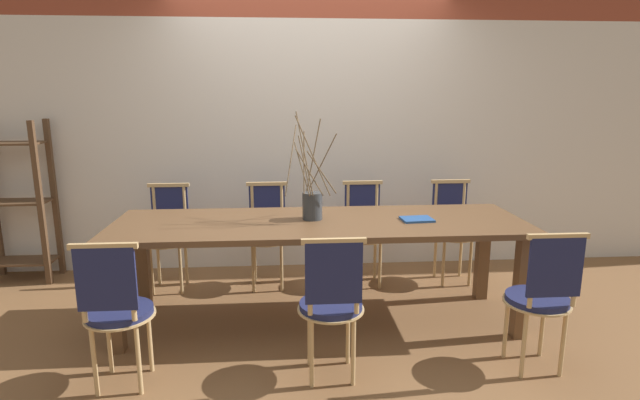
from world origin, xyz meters
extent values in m
plane|color=brown|center=(0.00, 0.00, 0.00)|extent=(16.00, 16.00, 0.00)
cube|color=silver|center=(0.00, 1.27, 1.15)|extent=(12.00, 0.06, 2.29)
cube|color=brown|center=(0.00, 0.00, 0.74)|extent=(2.89, 0.89, 0.04)
cube|color=brown|center=(-1.34, -0.34, 0.36)|extent=(0.09, 0.09, 0.72)
cube|color=brown|center=(1.34, -0.34, 0.36)|extent=(0.09, 0.09, 0.72)
cube|color=brown|center=(-1.34, 0.34, 0.36)|extent=(0.09, 0.09, 0.72)
cube|color=brown|center=(1.34, 0.34, 0.36)|extent=(0.09, 0.09, 0.72)
cylinder|color=#1E234C|center=(-1.18, -0.71, 0.44)|extent=(0.36, 0.36, 0.04)
cylinder|color=tan|center=(-1.18, -0.71, 0.42)|extent=(0.39, 0.39, 0.01)
cylinder|color=tan|center=(-1.30, -0.59, 0.21)|extent=(0.03, 0.03, 0.43)
cylinder|color=tan|center=(-1.06, -0.59, 0.21)|extent=(0.03, 0.03, 0.43)
cylinder|color=tan|center=(-1.30, -0.83, 0.21)|extent=(0.03, 0.03, 0.43)
cylinder|color=tan|center=(-1.06, -0.83, 0.21)|extent=(0.03, 0.03, 0.43)
cylinder|color=tan|center=(-1.31, -0.87, 0.68)|extent=(0.03, 0.03, 0.43)
cylinder|color=tan|center=(-1.05, -0.87, 0.68)|extent=(0.03, 0.03, 0.43)
cube|color=#1E234C|center=(-1.18, -0.87, 0.70)|extent=(0.31, 0.02, 0.35)
cube|color=tan|center=(-1.18, -0.87, 0.88)|extent=(0.35, 0.03, 0.03)
cylinder|color=#1E234C|center=(0.01, -0.71, 0.44)|extent=(0.36, 0.36, 0.04)
cylinder|color=tan|center=(0.01, -0.71, 0.42)|extent=(0.39, 0.39, 0.01)
cylinder|color=tan|center=(-0.11, -0.59, 0.21)|extent=(0.03, 0.03, 0.43)
cylinder|color=tan|center=(0.13, -0.59, 0.21)|extent=(0.03, 0.03, 0.43)
cylinder|color=tan|center=(-0.11, -0.83, 0.21)|extent=(0.03, 0.03, 0.43)
cylinder|color=tan|center=(0.13, -0.83, 0.21)|extent=(0.03, 0.03, 0.43)
cylinder|color=tan|center=(-0.12, -0.87, 0.68)|extent=(0.03, 0.03, 0.43)
cylinder|color=tan|center=(0.14, -0.87, 0.68)|extent=(0.03, 0.03, 0.43)
cube|color=#1E234C|center=(0.01, -0.87, 0.70)|extent=(0.31, 0.02, 0.35)
cube|color=tan|center=(0.01, -0.87, 0.88)|extent=(0.35, 0.03, 0.03)
cylinder|color=#1E234C|center=(1.25, -0.71, 0.44)|extent=(0.36, 0.36, 0.04)
cylinder|color=tan|center=(1.25, -0.71, 0.42)|extent=(0.39, 0.39, 0.01)
cylinder|color=tan|center=(1.13, -0.59, 0.21)|extent=(0.03, 0.03, 0.43)
cylinder|color=tan|center=(1.37, -0.59, 0.21)|extent=(0.03, 0.03, 0.43)
cylinder|color=tan|center=(1.13, -0.83, 0.21)|extent=(0.03, 0.03, 0.43)
cylinder|color=tan|center=(1.37, -0.83, 0.21)|extent=(0.03, 0.03, 0.43)
cylinder|color=tan|center=(1.12, -0.87, 0.68)|extent=(0.03, 0.03, 0.43)
cylinder|color=tan|center=(1.38, -0.87, 0.68)|extent=(0.03, 0.03, 0.43)
cube|color=#1E234C|center=(1.25, -0.87, 0.70)|extent=(0.31, 0.02, 0.35)
cube|color=tan|center=(1.25, -0.87, 0.88)|extent=(0.35, 0.03, 0.03)
cylinder|color=#1E234C|center=(-1.23, 0.71, 0.44)|extent=(0.36, 0.36, 0.04)
cylinder|color=tan|center=(-1.23, 0.71, 0.42)|extent=(0.39, 0.39, 0.01)
cylinder|color=tan|center=(-1.11, 0.59, 0.21)|extent=(0.03, 0.03, 0.43)
cylinder|color=tan|center=(-1.35, 0.59, 0.21)|extent=(0.03, 0.03, 0.43)
cylinder|color=tan|center=(-1.11, 0.83, 0.21)|extent=(0.03, 0.03, 0.43)
cylinder|color=tan|center=(-1.35, 0.83, 0.21)|extent=(0.03, 0.03, 0.43)
cylinder|color=tan|center=(-1.10, 0.87, 0.68)|extent=(0.03, 0.03, 0.43)
cylinder|color=tan|center=(-1.36, 0.87, 0.68)|extent=(0.03, 0.03, 0.43)
cube|color=#1E234C|center=(-1.23, 0.87, 0.70)|extent=(0.31, 0.02, 0.35)
cube|color=tan|center=(-1.23, 0.87, 0.88)|extent=(0.35, 0.03, 0.03)
cylinder|color=#1E234C|center=(-0.40, 0.71, 0.44)|extent=(0.36, 0.36, 0.04)
cylinder|color=tan|center=(-0.40, 0.71, 0.42)|extent=(0.39, 0.39, 0.01)
cylinder|color=tan|center=(-0.28, 0.59, 0.21)|extent=(0.03, 0.03, 0.43)
cylinder|color=tan|center=(-0.52, 0.59, 0.21)|extent=(0.03, 0.03, 0.43)
cylinder|color=tan|center=(-0.28, 0.83, 0.21)|extent=(0.03, 0.03, 0.43)
cylinder|color=tan|center=(-0.52, 0.83, 0.21)|extent=(0.03, 0.03, 0.43)
cylinder|color=tan|center=(-0.27, 0.87, 0.68)|extent=(0.03, 0.03, 0.43)
cylinder|color=tan|center=(-0.53, 0.87, 0.68)|extent=(0.03, 0.03, 0.43)
cube|color=#1E234C|center=(-0.40, 0.87, 0.70)|extent=(0.31, 0.02, 0.35)
cube|color=tan|center=(-0.40, 0.87, 0.88)|extent=(0.35, 0.03, 0.03)
cylinder|color=#1E234C|center=(0.44, 0.71, 0.44)|extent=(0.36, 0.36, 0.04)
cylinder|color=tan|center=(0.44, 0.71, 0.42)|extent=(0.39, 0.39, 0.01)
cylinder|color=tan|center=(0.56, 0.59, 0.21)|extent=(0.03, 0.03, 0.43)
cylinder|color=tan|center=(0.32, 0.59, 0.21)|extent=(0.03, 0.03, 0.43)
cylinder|color=tan|center=(0.56, 0.83, 0.21)|extent=(0.03, 0.03, 0.43)
cylinder|color=tan|center=(0.32, 0.83, 0.21)|extent=(0.03, 0.03, 0.43)
cylinder|color=tan|center=(0.57, 0.87, 0.68)|extent=(0.03, 0.03, 0.43)
cylinder|color=tan|center=(0.31, 0.87, 0.68)|extent=(0.03, 0.03, 0.43)
cube|color=#1E234C|center=(0.44, 0.87, 0.70)|extent=(0.31, 0.02, 0.35)
cube|color=tan|center=(0.44, 0.87, 0.88)|extent=(0.35, 0.03, 0.03)
cylinder|color=#1E234C|center=(1.23, 0.71, 0.44)|extent=(0.36, 0.36, 0.04)
cylinder|color=tan|center=(1.23, 0.71, 0.42)|extent=(0.39, 0.39, 0.01)
cylinder|color=tan|center=(1.35, 0.59, 0.21)|extent=(0.03, 0.03, 0.43)
cylinder|color=tan|center=(1.11, 0.59, 0.21)|extent=(0.03, 0.03, 0.43)
cylinder|color=tan|center=(1.35, 0.83, 0.21)|extent=(0.03, 0.03, 0.43)
cylinder|color=tan|center=(1.11, 0.83, 0.21)|extent=(0.03, 0.03, 0.43)
cylinder|color=tan|center=(1.35, 0.87, 0.68)|extent=(0.03, 0.03, 0.43)
cylinder|color=tan|center=(1.10, 0.87, 0.68)|extent=(0.03, 0.03, 0.43)
cube|color=#1E234C|center=(1.23, 0.87, 0.70)|extent=(0.31, 0.02, 0.35)
cube|color=tan|center=(1.23, 0.87, 0.88)|extent=(0.35, 0.03, 0.03)
cylinder|color=#33383D|center=(-0.05, 0.05, 0.86)|extent=(0.14, 0.14, 0.19)
cylinder|color=brown|center=(-0.11, 0.06, 1.17)|extent=(0.02, 0.12, 0.43)
cylinder|color=brown|center=(-0.20, 0.09, 1.19)|extent=(0.09, 0.30, 0.47)
cylinder|color=brown|center=(-0.04, 0.10, 1.21)|extent=(0.11, 0.03, 0.51)
cylinder|color=brown|center=(0.01, -0.05, 1.11)|extent=(0.22, 0.13, 0.32)
cylinder|color=brown|center=(-0.12, 0.00, 1.13)|extent=(0.11, 0.16, 0.36)
cylinder|color=brown|center=(-0.11, 0.00, 1.24)|extent=(0.12, 0.12, 0.57)
cylinder|color=brown|center=(-0.05, -0.06, 1.23)|extent=(0.24, 0.01, 0.55)
cylinder|color=brown|center=(-0.10, 0.01, 1.16)|extent=(0.09, 0.12, 0.40)
cylinder|color=brown|center=(-0.07, -0.04, 1.12)|extent=(0.19, 0.06, 0.32)
cylinder|color=brown|center=(0.03, 0.14, 1.16)|extent=(0.19, 0.17, 0.42)
cube|color=#234C8C|center=(0.68, -0.04, 0.77)|extent=(0.23, 0.18, 0.02)
cube|color=#513823|center=(-2.32, 0.91, 0.71)|extent=(0.04, 0.04, 1.42)
cube|color=#513823|center=(-2.32, 1.18, 0.71)|extent=(0.04, 0.04, 1.42)
cube|color=#513823|center=(-2.59, 1.04, 0.17)|extent=(0.53, 0.27, 0.02)
cube|color=#513823|center=(-2.59, 1.04, 0.71)|extent=(0.53, 0.27, 0.02)
cube|color=#513823|center=(-2.59, 1.04, 1.23)|extent=(0.53, 0.27, 0.02)
camera|label=1|loc=(-0.25, -3.39, 1.65)|focal=28.00mm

